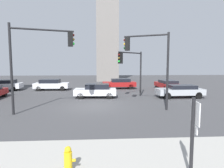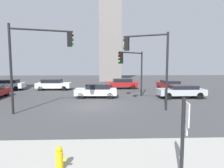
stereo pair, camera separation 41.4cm
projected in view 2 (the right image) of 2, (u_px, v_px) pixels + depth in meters
ground_plane at (93, 106)px, 15.68m from camera, size 87.55×87.55×0.00m
sidewalk_corner at (77, 167)px, 6.28m from camera, size 31.52×4.26×0.15m
direction_sign at (184, 129)px, 5.43m from camera, size 0.17×0.68×2.27m
traffic_light_0 at (40, 51)px, 13.46m from camera, size 4.03×1.43×5.94m
traffic_light_1 at (147, 55)px, 14.56m from camera, size 3.10×1.60×5.57m
traffic_light_2 at (131, 64)px, 19.31m from camera, size 2.67×2.36×4.60m
fire_hydrant at (59, 159)px, 5.92m from camera, size 0.34×0.24×0.76m
car_0 at (53, 84)px, 25.58m from camera, size 4.30×1.88×1.40m
car_1 at (121, 83)px, 26.80m from camera, size 4.48×1.95×1.37m
car_3 at (181, 91)px, 19.54m from camera, size 4.54×1.97×1.26m
car_4 at (96, 90)px, 19.67m from camera, size 4.14×1.89×1.38m
car_5 at (7, 85)px, 25.33m from camera, size 4.42×2.29×1.35m
car_6 at (169, 85)px, 25.63m from camera, size 2.25×4.73×1.25m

